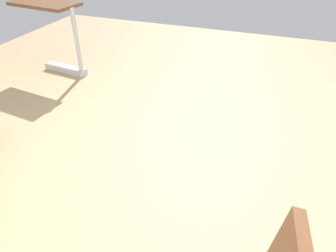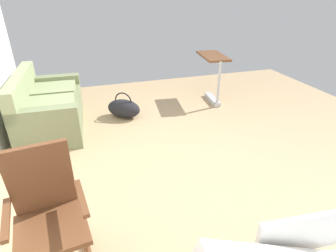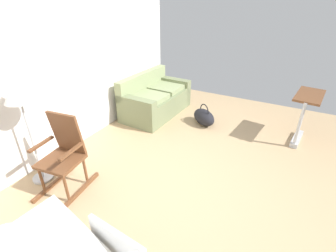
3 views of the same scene
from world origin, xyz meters
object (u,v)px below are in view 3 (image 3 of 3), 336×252
overbed_table (304,113)px  duffel_bag (204,117)px  rocking_chair (64,155)px  floor_lamp (19,98)px  couch (155,100)px

overbed_table → duffel_bag: 1.76m
duffel_bag → overbed_table: bearing=-81.8°
rocking_chair → duffel_bag: 2.76m
floor_lamp → duffel_bag: bearing=-27.6°
overbed_table → duffel_bag: overbed_table is taller
couch → overbed_table: (0.26, -2.83, 0.23)m
overbed_table → duffel_bag: bearing=98.2°
rocking_chair → overbed_table: size_ratio=1.21×
rocking_chair → floor_lamp: bearing=101.5°
rocking_chair → overbed_table: (2.81, -2.64, 0.03)m
floor_lamp → couch: bearing=-5.8°
couch → floor_lamp: size_ratio=1.10×
rocking_chair → duffel_bag: size_ratio=1.64×
overbed_table → duffel_bag: (-0.25, 1.71, -0.38)m
rocking_chair → overbed_table: 3.86m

